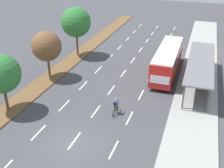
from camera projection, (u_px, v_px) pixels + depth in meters
ground_plane at (72, 144)px, 22.52m from camera, size 140.00×140.00×0.00m
median_strip at (81, 53)px, 41.76m from camera, size 2.60×52.00×0.12m
sidewalk_right at (200, 67)px, 36.71m from camera, size 4.50×52.00×0.15m
lane_divider_left at (104, 63)px, 38.11m from camera, size 0.14×45.57×0.01m
lane_divider_center at (128, 66)px, 37.11m from camera, size 0.14×45.57×0.01m
lane_divider_right at (154, 70)px, 36.10m from camera, size 0.14×45.57×0.01m
bus_shelter at (202, 70)px, 31.42m from camera, size 2.90×13.90×2.86m
bus at (168, 58)px, 34.14m from camera, size 2.54×11.29×3.37m
cyclist at (115, 107)px, 26.30m from camera, size 0.46×1.82×1.71m
median_tree_nearest at (1, 74)px, 25.30m from camera, size 3.72×3.72×5.79m
median_tree_second at (47, 46)px, 32.09m from camera, size 3.58×3.58×5.78m
median_tree_third at (76, 22)px, 38.46m from camera, size 4.26×4.26×7.09m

